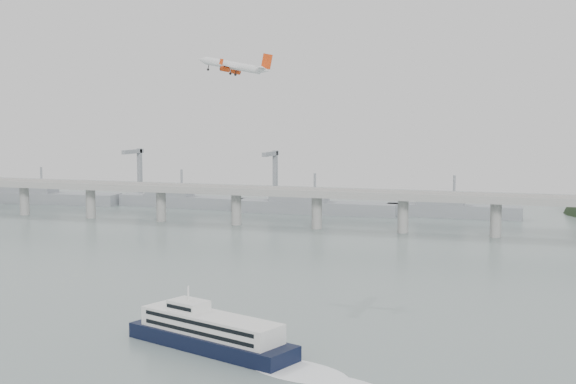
% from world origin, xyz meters
% --- Properties ---
extents(ground, '(900.00, 900.00, 0.00)m').
position_xyz_m(ground, '(0.00, 0.00, 0.00)').
color(ground, slate).
rests_on(ground, ground).
extents(bridge, '(800.00, 22.00, 23.90)m').
position_xyz_m(bridge, '(-1.15, 200.00, 17.65)').
color(bridge, '#999997').
rests_on(bridge, ground).
extents(distant_fleet, '(453.00, 60.90, 40.00)m').
position_xyz_m(distant_fleet, '(-155.36, 265.08, 6.22)').
color(distant_fleet, gray).
rests_on(distant_fleet, ground).
extents(ferry, '(85.80, 38.21, 16.81)m').
position_xyz_m(ferry, '(5.09, -30.31, 4.56)').
color(ferry, black).
rests_on(ferry, ground).
extents(airliner, '(33.37, 30.17, 8.68)m').
position_xyz_m(airliner, '(-25.82, 64.80, 84.88)').
color(airliner, silver).
rests_on(airliner, ground).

